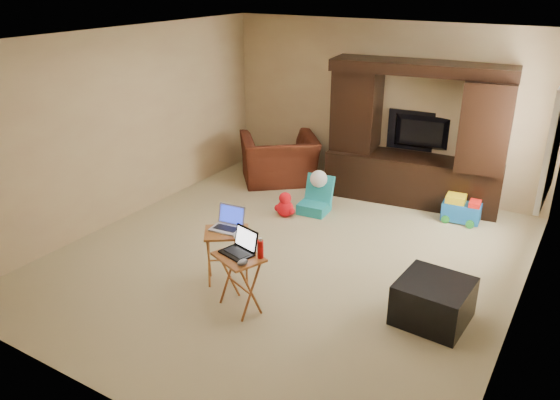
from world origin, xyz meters
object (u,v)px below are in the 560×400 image
Objects in this scene: mouse_left at (237,236)px; laptop_right at (236,243)px; laptop_left at (226,220)px; ottoman at (433,301)px; child_rocker at (314,195)px; recliner at (279,159)px; mouse_right at (243,262)px; plush_toy at (285,204)px; tray_table_left at (228,257)px; push_toy at (462,209)px; tray_table_right at (240,282)px; water_bottle at (260,249)px; entertainment_center at (416,134)px; television at (421,133)px.

laptop_right is at bearing -56.09° from mouse_left.
ottoman is at bearing 6.02° from laptop_left.
ottoman is at bearing -42.66° from child_rocker.
recliner reaches higher than mouse_right.
plush_toy is at bearing 151.29° from ottoman.
recliner is 3.11m from tray_table_left.
tray_table_left is (0.06, -2.11, 0.04)m from child_rocker.
plush_toy is at bearing 95.26° from laptop_left.
laptop_left is at bearing -127.55° from push_toy.
tray_table_right is at bearing -76.37° from tray_table_left.
mouse_right is at bearing -82.07° from child_rocker.
ottoman is 1.97m from laptop_right.
tray_table_right is 3.25× the size of water_bottle.
entertainment_center reaches higher than water_bottle.
entertainment_center reaches higher than ottoman.
laptop_right is at bearing -47.55° from laptop_left.
entertainment_center is 3.63m from laptop_right.
laptop_right is at bearing 74.51° from recliner.
recliner is 2.30× the size of push_toy.
child_rocker is 1.04× the size of push_toy.
mouse_left is 0.67× the size of water_bottle.
laptop_right is at bearing 140.53° from mouse_right.
water_bottle is (-0.33, -3.51, -0.32)m from entertainment_center.
child_rocker is at bearing 47.16° from television.
laptop_left is (0.03, -2.08, 0.46)m from child_rocker.
laptop_left is at bearing 138.27° from mouse_right.
recliner is 6.30× the size of water_bottle.
water_bottle is (0.20, 0.08, 0.39)m from tray_table_right.
recliner reaches higher than tray_table_right.
television is 0.89× the size of recliner.
child_rocker is at bearing 56.54° from tray_table_left.
water_bottle is (0.61, -0.28, 0.39)m from tray_table_left.
entertainment_center is 1.22m from push_toy.
recliner is 1.77× the size of ottoman.
tray_table_right is at bearing -11.59° from laptop_right.
ottoman is at bearing -28.71° from plush_toy.
push_toy is at bearing -31.06° from entertainment_center.
tray_table_left reaches higher than plush_toy.
laptop_left reaches higher than tray_table_right.
ottoman is 2.07× the size of laptop_left.
child_rocker is 2.22m from mouse_left.
laptop_right is 1.70× the size of water_bottle.
mouse_left is at bearing 138.88° from laptop_right.
entertainment_center is 7.84× the size of laptop_left.
mouse_left is (0.25, -2.18, 0.37)m from child_rocker.
plush_toy is at bearing -138.98° from entertainment_center.
tray_table_right is at bearing 75.69° from television.
ottoman is at bearing 30.44° from mouse_right.
tray_table_right is at bearing -154.73° from ottoman.
laptop_left is 2.60× the size of mouse_right.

